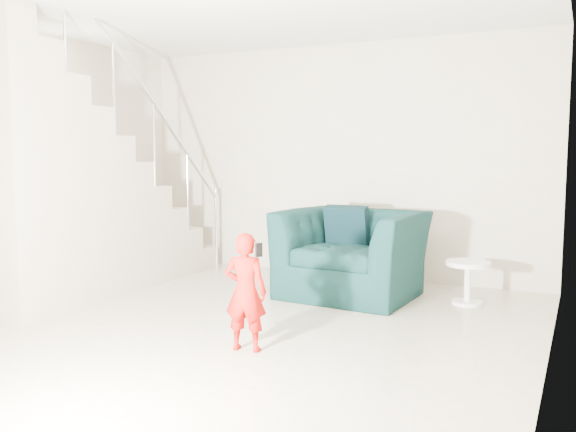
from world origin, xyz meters
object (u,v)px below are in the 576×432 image
object	(u,v)px
toddler	(245,292)
staircase	(69,203)
armchair	(352,253)
side_table	(468,275)

from	to	relation	value
toddler	staircase	world-z (taller)	staircase
armchair	toddler	distance (m)	1.97
armchair	side_table	distance (m)	1.15
toddler	armchair	bearing A→B (deg)	-103.88
armchair	toddler	world-z (taller)	toddler
side_table	staircase	distance (m)	4.01
armchair	side_table	size ratio (longest dim) A/B	3.18
armchair	toddler	size ratio (longest dim) A/B	1.52
toddler	staircase	distance (m)	2.64
armchair	staircase	bearing A→B (deg)	-150.52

